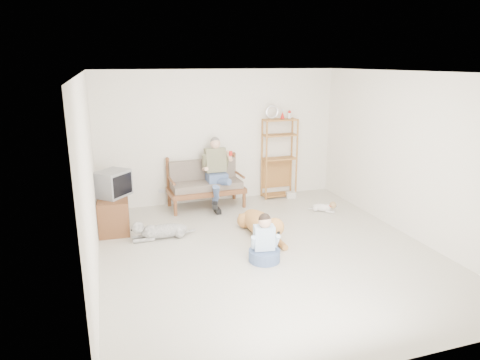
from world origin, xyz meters
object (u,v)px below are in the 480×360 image
object	(u,v)px
tv_stand	(114,213)
golden_retriever	(263,225)
loveseat	(205,183)
etagere	(279,157)

from	to	relation	value
tv_stand	golden_retriever	bearing A→B (deg)	-22.14
loveseat	etagere	distance (m)	1.70
loveseat	tv_stand	size ratio (longest dim) A/B	1.65
loveseat	golden_retriever	size ratio (longest dim) A/B	0.91
etagere	tv_stand	distance (m)	3.63
loveseat	golden_retriever	distance (m)	1.95
tv_stand	etagere	bearing A→B (deg)	17.16
etagere	tv_stand	bearing A→B (deg)	-165.78
loveseat	tv_stand	bearing A→B (deg)	-159.87
golden_retriever	loveseat	bearing A→B (deg)	104.46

